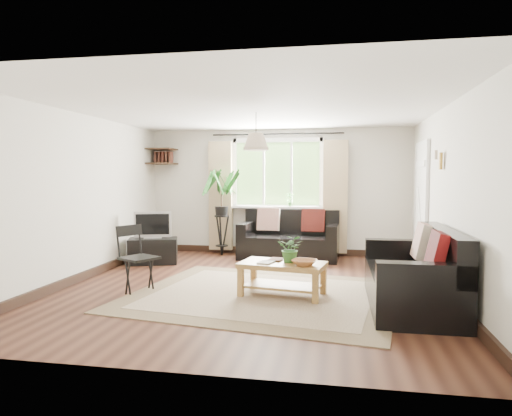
% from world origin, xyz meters
% --- Properties ---
extents(floor, '(5.50, 5.50, 0.00)m').
position_xyz_m(floor, '(0.00, 0.00, 0.00)').
color(floor, black).
rests_on(floor, ground).
extents(ceiling, '(5.50, 5.50, 0.00)m').
position_xyz_m(ceiling, '(0.00, 0.00, 2.40)').
color(ceiling, white).
rests_on(ceiling, floor).
extents(wall_back, '(5.00, 0.02, 2.40)m').
position_xyz_m(wall_back, '(0.00, 2.75, 1.20)').
color(wall_back, beige).
rests_on(wall_back, floor).
extents(wall_front, '(5.00, 0.02, 2.40)m').
position_xyz_m(wall_front, '(0.00, -2.75, 1.20)').
color(wall_front, beige).
rests_on(wall_front, floor).
extents(wall_left, '(0.02, 5.50, 2.40)m').
position_xyz_m(wall_left, '(-2.50, 0.00, 1.20)').
color(wall_left, beige).
rests_on(wall_left, floor).
extents(wall_right, '(0.02, 5.50, 2.40)m').
position_xyz_m(wall_right, '(2.50, 0.00, 1.20)').
color(wall_right, beige).
rests_on(wall_right, floor).
extents(rug, '(3.59, 3.21, 0.02)m').
position_xyz_m(rug, '(0.23, -0.38, 0.01)').
color(rug, beige).
rests_on(rug, floor).
extents(window, '(2.50, 0.16, 2.16)m').
position_xyz_m(window, '(0.00, 2.71, 1.55)').
color(window, white).
rests_on(window, wall_back).
extents(door, '(0.06, 0.96, 2.06)m').
position_xyz_m(door, '(2.47, 1.70, 1.00)').
color(door, silver).
rests_on(door, wall_right).
extents(corner_shelf, '(0.50, 0.50, 0.34)m').
position_xyz_m(corner_shelf, '(-2.25, 2.50, 1.89)').
color(corner_shelf, black).
rests_on(corner_shelf, wall_back).
extents(pendant_lamp, '(0.36, 0.36, 0.54)m').
position_xyz_m(pendant_lamp, '(0.00, 0.40, 2.05)').
color(pendant_lamp, beige).
rests_on(pendant_lamp, ceiling).
extents(wall_sconce, '(0.12, 0.12, 0.28)m').
position_xyz_m(wall_sconce, '(2.43, 0.30, 1.74)').
color(wall_sconce, beige).
rests_on(wall_sconce, wall_right).
extents(sofa_back, '(1.82, 0.98, 0.84)m').
position_xyz_m(sofa_back, '(0.28, 2.25, 0.42)').
color(sofa_back, black).
rests_on(sofa_back, floor).
extents(sofa_right, '(1.84, 0.92, 0.86)m').
position_xyz_m(sofa_right, '(1.98, -0.61, 0.43)').
color(sofa_right, black).
rests_on(sofa_right, floor).
extents(coffee_table, '(1.12, 0.73, 0.43)m').
position_xyz_m(coffee_table, '(0.48, -0.38, 0.21)').
color(coffee_table, brown).
rests_on(coffee_table, floor).
extents(table_plant, '(0.33, 0.30, 0.35)m').
position_xyz_m(table_plant, '(0.58, -0.35, 0.60)').
color(table_plant, '#2B5C24').
rests_on(table_plant, coffee_table).
extents(bowl, '(0.36, 0.36, 0.07)m').
position_xyz_m(bowl, '(0.76, -0.52, 0.46)').
color(bowl, '#9E6336').
rests_on(bowl, coffee_table).
extents(book_a, '(0.21, 0.26, 0.02)m').
position_xyz_m(book_a, '(0.20, -0.43, 0.44)').
color(book_a, silver).
rests_on(book_a, coffee_table).
extents(book_b, '(0.20, 0.25, 0.02)m').
position_xyz_m(book_b, '(0.29, -0.23, 0.44)').
color(book_b, '#502A20').
rests_on(book_b, coffee_table).
extents(tv_stand, '(0.91, 0.69, 0.44)m').
position_xyz_m(tv_stand, '(-1.98, 1.36, 0.22)').
color(tv_stand, black).
rests_on(tv_stand, floor).
extents(tv, '(0.66, 0.39, 0.48)m').
position_xyz_m(tv, '(-1.98, 1.36, 0.68)').
color(tv, '#A5A5AA').
rests_on(tv, tv_stand).
extents(palm_stand, '(0.77, 0.77, 1.65)m').
position_xyz_m(palm_stand, '(-1.02, 2.37, 0.82)').
color(palm_stand, black).
rests_on(palm_stand, floor).
extents(folding_chair, '(0.60, 0.60, 0.86)m').
position_xyz_m(folding_chair, '(-1.37, -0.51, 0.43)').
color(folding_chair, black).
rests_on(folding_chair, floor).
extents(sill_plant, '(0.14, 0.10, 0.27)m').
position_xyz_m(sill_plant, '(0.25, 2.63, 1.06)').
color(sill_plant, '#2D6023').
rests_on(sill_plant, window).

